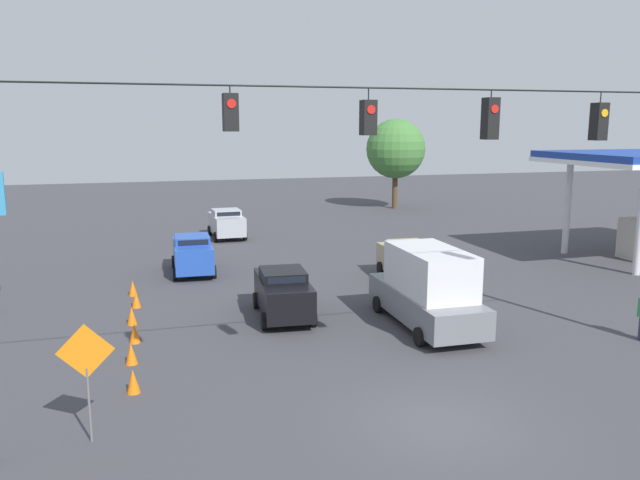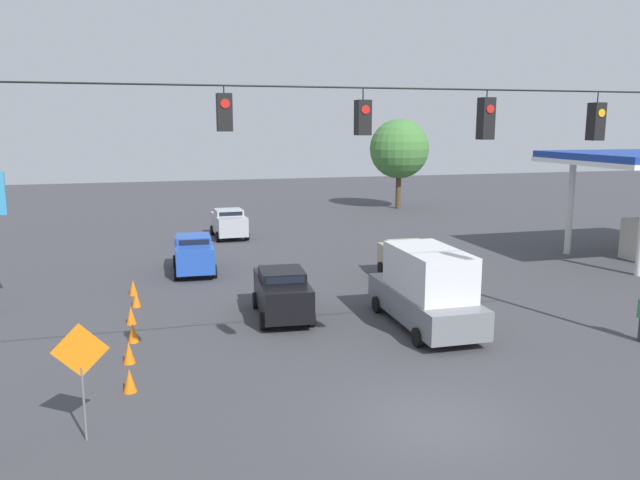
# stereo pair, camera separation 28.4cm
# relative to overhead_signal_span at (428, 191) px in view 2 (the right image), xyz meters

# --- Properties ---
(ground_plane) EXTENTS (140.00, 140.00, 0.00)m
(ground_plane) POSITION_rel_overhead_signal_span_xyz_m (0.10, 1.03, -5.63)
(ground_plane) COLOR #3D3D42
(overhead_signal_span) EXTENTS (20.45, 0.38, 8.98)m
(overhead_signal_span) POSITION_rel_overhead_signal_span_xyz_m (0.00, 0.00, 0.00)
(overhead_signal_span) COLOR #4C473D
(overhead_signal_span) RESTS_ON ground_plane
(sedan_tan_oncoming_far) EXTENTS (2.16, 4.29, 1.84)m
(sedan_tan_oncoming_far) POSITION_rel_overhead_signal_span_xyz_m (-5.01, -12.41, -4.67)
(sedan_tan_oncoming_far) COLOR tan
(sedan_tan_oncoming_far) RESTS_ON ground_plane
(sedan_black_withflow_mid) EXTENTS (2.22, 4.31, 1.85)m
(sedan_black_withflow_mid) POSITION_rel_overhead_signal_span_xyz_m (1.88, -8.48, -4.66)
(sedan_black_withflow_mid) COLOR black
(sedan_black_withflow_mid) RESTS_ON ground_plane
(sedan_blue_withflow_far) EXTENTS (2.10, 4.23, 1.88)m
(sedan_blue_withflow_far) POSITION_rel_overhead_signal_span_xyz_m (4.58, -16.73, -4.65)
(sedan_blue_withflow_far) COLOR #234CB2
(sedan_blue_withflow_far) RESTS_ON ground_plane
(sedan_silver_withflow_deep) EXTENTS (2.16, 3.99, 1.85)m
(sedan_silver_withflow_deep) POSITION_rel_overhead_signal_span_xyz_m (1.66, -25.99, -4.66)
(sedan_silver_withflow_deep) COLOR #A8AAB2
(sedan_silver_withflow_deep) RESTS_ON ground_plane
(box_truck_grey_crossing_near) EXTENTS (2.45, 6.07, 2.91)m
(box_truck_grey_crossing_near) POSITION_rel_overhead_signal_span_xyz_m (-2.87, -5.94, -4.20)
(box_truck_grey_crossing_near) COLOR slate
(box_truck_grey_crossing_near) RESTS_ON ground_plane
(traffic_cone_nearest) EXTENTS (0.37, 0.37, 0.67)m
(traffic_cone_nearest) POSITION_rel_overhead_signal_span_xyz_m (7.33, -2.94, -5.29)
(traffic_cone_nearest) COLOR orange
(traffic_cone_nearest) RESTS_ON ground_plane
(traffic_cone_second) EXTENTS (0.37, 0.37, 0.67)m
(traffic_cone_second) POSITION_rel_overhead_signal_span_xyz_m (7.40, -5.13, -5.29)
(traffic_cone_second) COLOR orange
(traffic_cone_second) RESTS_ON ground_plane
(traffic_cone_third) EXTENTS (0.37, 0.37, 0.67)m
(traffic_cone_third) POSITION_rel_overhead_signal_span_xyz_m (7.32, -7.06, -5.29)
(traffic_cone_third) COLOR orange
(traffic_cone_third) RESTS_ON ground_plane
(traffic_cone_fourth) EXTENTS (0.37, 0.37, 0.67)m
(traffic_cone_fourth) POSITION_rel_overhead_signal_span_xyz_m (7.42, -9.10, -5.29)
(traffic_cone_fourth) COLOR orange
(traffic_cone_fourth) RESTS_ON ground_plane
(traffic_cone_fifth) EXTENTS (0.37, 0.37, 0.67)m
(traffic_cone_fifth) POSITION_rel_overhead_signal_span_xyz_m (7.28, -11.33, -5.29)
(traffic_cone_fifth) COLOR orange
(traffic_cone_fifth) RESTS_ON ground_plane
(traffic_cone_farthest) EXTENTS (0.37, 0.37, 0.67)m
(traffic_cone_farthest) POSITION_rel_overhead_signal_span_xyz_m (7.42, -13.19, -5.29)
(traffic_cone_farthest) COLOR orange
(traffic_cone_farthest) RESTS_ON ground_plane
(work_zone_sign) EXTENTS (1.27, 0.06, 2.84)m
(work_zone_sign) POSITION_rel_overhead_signal_span_xyz_m (8.25, -0.42, -3.64)
(work_zone_sign) COLOR slate
(work_zone_sign) RESTS_ON ground_plane
(tree_horizon_left) EXTENTS (5.08, 5.08, 7.71)m
(tree_horizon_left) POSITION_rel_overhead_signal_span_xyz_m (-14.39, -36.36, -0.48)
(tree_horizon_left) COLOR #4C3823
(tree_horizon_left) RESTS_ON ground_plane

